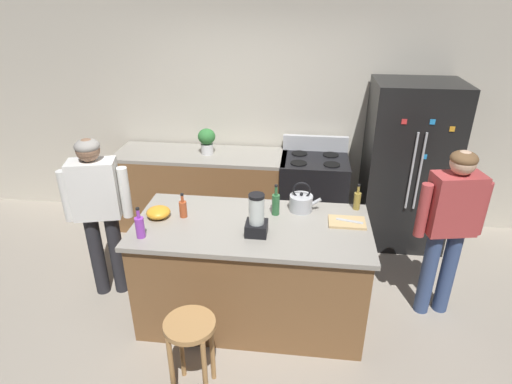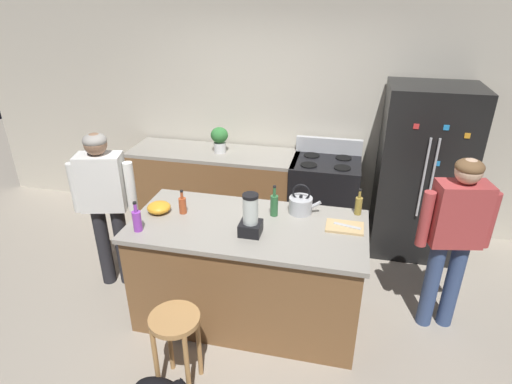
% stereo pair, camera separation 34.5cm
% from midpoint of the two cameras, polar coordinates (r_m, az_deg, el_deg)
% --- Properties ---
extents(ground_plane, '(14.00, 14.00, 0.00)m').
position_cam_midpoint_polar(ground_plane, '(4.02, 1.56, -16.20)').
color(ground_plane, '#9E9384').
extents(back_wall, '(8.00, 0.10, 2.70)m').
position_cam_midpoint_polar(back_wall, '(5.09, 6.19, 10.46)').
color(back_wall, beige).
rests_on(back_wall, ground_plane).
extents(kitchen_island, '(1.93, 0.93, 0.95)m').
position_cam_midpoint_polar(kitchen_island, '(3.72, 1.65, -10.74)').
color(kitchen_island, brown).
rests_on(kitchen_island, ground_plane).
extents(back_counter_run, '(2.00, 0.64, 0.95)m').
position_cam_midpoint_polar(back_counter_run, '(5.18, -3.64, 0.50)').
color(back_counter_run, brown).
rests_on(back_counter_run, ground_plane).
extents(refrigerator, '(0.90, 0.73, 1.85)m').
position_cam_midpoint_polar(refrigerator, '(4.87, 23.37, 2.34)').
color(refrigerator, black).
rests_on(refrigerator, ground_plane).
extents(stove_range, '(0.76, 0.65, 1.13)m').
position_cam_midpoint_polar(stove_range, '(4.97, 11.09, -0.97)').
color(stove_range, black).
rests_on(stove_range, ground_plane).
extents(person_by_island_left, '(0.59, 0.31, 1.57)m').
position_cam_midpoint_polar(person_by_island_left, '(4.08, -17.53, -0.74)').
color(person_by_island_left, '#26262B').
rests_on(person_by_island_left, ground_plane).
extents(person_by_sink_right, '(0.60, 0.29, 1.57)m').
position_cam_midpoint_polar(person_by_sink_right, '(3.80, 27.65, -4.75)').
color(person_by_sink_right, '#384C7A').
rests_on(person_by_sink_right, ground_plane).
extents(bar_stool, '(0.36, 0.36, 0.65)m').
position_cam_midpoint_polar(bar_stool, '(3.15, -7.56, -18.42)').
color(bar_stool, '#B7844C').
rests_on(bar_stool, ground_plane).
extents(potted_plant, '(0.20, 0.20, 0.30)m').
position_cam_midpoint_polar(potted_plant, '(4.92, -2.95, 7.25)').
color(potted_plant, silver).
rests_on(potted_plant, back_counter_run).
extents(blender_appliance, '(0.17, 0.17, 0.34)m').
position_cam_midpoint_polar(blender_appliance, '(3.26, 2.29, -3.54)').
color(blender_appliance, black).
rests_on(blender_appliance, kitchen_island).
extents(bottle_vinegar, '(0.06, 0.06, 0.24)m').
position_cam_midpoint_polar(bottle_vinegar, '(3.71, 16.30, -1.77)').
color(bottle_vinegar, olive).
rests_on(bottle_vinegar, kitchen_island).
extents(bottle_olive_oil, '(0.07, 0.07, 0.28)m').
position_cam_midpoint_polar(bottle_olive_oil, '(3.55, 5.25, -1.77)').
color(bottle_olive_oil, '#2D6638').
rests_on(bottle_olive_oil, kitchen_island).
extents(bottle_soda, '(0.07, 0.07, 0.26)m').
position_cam_midpoint_polar(bottle_soda, '(3.41, -13.02, -3.81)').
color(bottle_soda, purple).
rests_on(bottle_soda, kitchen_island).
extents(bottle_cooking_sauce, '(0.06, 0.06, 0.22)m').
position_cam_midpoint_polar(bottle_cooking_sauce, '(3.61, -7.21, -1.79)').
color(bottle_cooking_sauce, '#B24C26').
rests_on(bottle_cooking_sauce, kitchen_island).
extents(mixing_bowl, '(0.20, 0.20, 0.09)m').
position_cam_midpoint_polar(mixing_bowl, '(3.67, -10.39, -2.13)').
color(mixing_bowl, orange).
rests_on(mixing_bowl, kitchen_island).
extents(tea_kettle, '(0.28, 0.20, 0.27)m').
position_cam_midpoint_polar(tea_kettle, '(3.63, 8.78, -1.72)').
color(tea_kettle, '#B7BABF').
rests_on(tea_kettle, kitchen_island).
extents(cutting_board, '(0.30, 0.20, 0.02)m').
position_cam_midpoint_polar(cutting_board, '(3.51, 14.67, -4.67)').
color(cutting_board, tan).
rests_on(cutting_board, kitchen_island).
extents(chef_knife, '(0.22, 0.08, 0.01)m').
position_cam_midpoint_polar(chef_knife, '(3.50, 15.02, -4.52)').
color(chef_knife, '#B7BABF').
rests_on(chef_knife, cutting_board).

